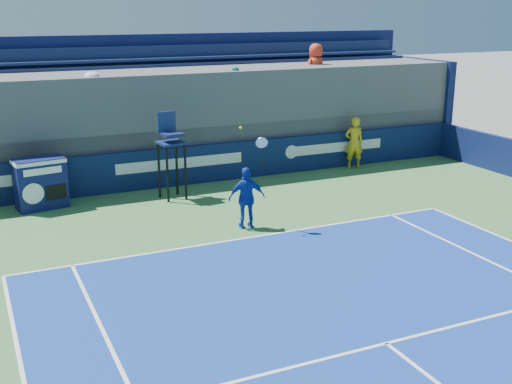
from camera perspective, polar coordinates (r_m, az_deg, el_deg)
name	(u,v)px	position (r m, az deg, el deg)	size (l,w,h in m)	color
ball_person	(354,143)	(21.95, 8.71, 4.36)	(0.64, 0.42, 1.76)	gold
back_hoarding	(180,166)	(19.78, -6.77, 2.29)	(20.40, 0.21, 1.20)	#0B1742
match_clock	(40,182)	(18.27, -18.63, 0.84)	(1.42, 0.92, 1.40)	#0E154A
umpire_chair	(171,146)	(18.22, -7.58, 4.06)	(0.79, 0.79, 2.48)	black
tennis_player	(247,198)	(15.73, -0.82, -0.50)	(0.96, 0.60, 2.57)	#13319D
stadium_seating	(159,116)	(21.45, -8.60, 6.67)	(21.00, 4.05, 4.40)	#4E4E53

